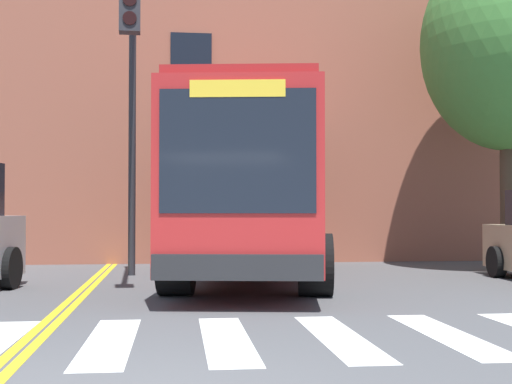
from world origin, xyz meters
The scene contains 8 objects.
crosswalk centered at (0.43, 2.79, 0.00)m, with size 16.86×3.21×0.01m.
lane_line_yellow_inner centered at (-1.12, 16.79, 0.00)m, with size 0.12×36.00×0.01m, color gold.
lane_line_yellow_outer centered at (-0.96, 16.79, 0.00)m, with size 0.12×36.00×0.01m, color gold.
city_bus centered at (2.23, 9.90, 1.92)m, with size 4.10×10.82×3.49m.
car_black_behind_bus centered at (1.23, 20.33, 0.82)m, with size 2.05×4.08×1.78m.
traffic_light_overhead centered at (-0.30, 8.98, 3.97)m, with size 0.42×4.46×5.90m.
street_tree_curbside_large centered at (8.50, 10.95, 5.36)m, with size 5.24×5.73×7.95m.
building_facade centered at (-3.72, 18.11, 5.18)m, with size 35.54×8.24×10.35m.
Camera 1 is at (0.42, -5.03, 1.41)m, focal length 50.00 mm.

